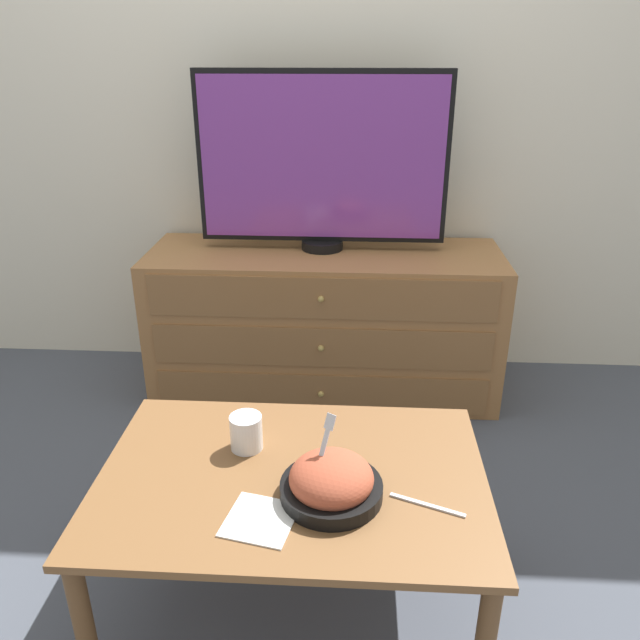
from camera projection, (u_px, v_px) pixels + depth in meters
ground_plane at (297, 356)px, 2.99m from camera, size 12.00×12.00×0.00m
wall_back at (293, 64)px, 2.49m from camera, size 12.00×0.05×2.60m
dresser at (324, 322)px, 2.61m from camera, size 1.42×0.50×0.61m
tv at (322, 161)px, 2.40m from camera, size 0.97×0.17×0.68m
coffee_table at (293, 492)px, 1.53m from camera, size 0.93×0.64×0.42m
takeout_bowl at (331, 482)px, 1.41m from camera, size 0.24×0.24×0.19m
drink_cup at (248, 434)px, 1.59m from camera, size 0.08×0.08×0.09m
napkin at (260, 520)px, 1.36m from camera, size 0.17×0.17×0.00m
knife at (427, 505)px, 1.40m from camera, size 0.17×0.07×0.01m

